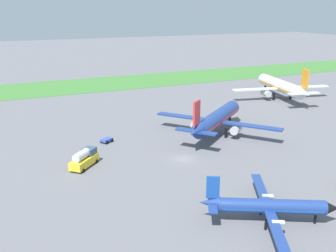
# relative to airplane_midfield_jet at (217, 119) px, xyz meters

# --- Properties ---
(ground_plane) EXTENTS (600.00, 600.00, 0.00)m
(ground_plane) POSITION_rel_airplane_midfield_jet_xyz_m (-13.12, -9.85, -3.73)
(ground_plane) COLOR slate
(grass_taxiway_strip) EXTENTS (360.00, 28.00, 0.08)m
(grass_taxiway_strip) POSITION_rel_airplane_midfield_jet_xyz_m (-13.12, 69.20, -3.69)
(grass_taxiway_strip) COLOR #3D7533
(grass_taxiway_strip) RESTS_ON ground_plane
(airplane_midfield_jet) EXTENTS (24.64, 24.20, 10.35)m
(airplane_midfield_jet) POSITION_rel_airplane_midfield_jet_xyz_m (0.00, 0.00, 0.00)
(airplane_midfield_jet) COLOR navy
(airplane_midfield_jet) RESTS_ON ground_plane
(airplane_foreground_turboprop) EXTENTS (17.10, 19.64, 6.45)m
(airplane_foreground_turboprop) POSITION_rel_airplane_midfield_jet_xyz_m (-12.91, -34.50, -1.37)
(airplane_foreground_turboprop) COLOR navy
(airplane_foreground_turboprop) RESTS_ON ground_plane
(airplane_parked_jet_far) EXTENTS (31.65, 31.23, 11.28)m
(airplane_parked_jet_far) POSITION_rel_airplane_midfield_jet_xyz_m (36.88, 22.01, 0.34)
(airplane_parked_jet_far) COLOR silver
(airplane_parked_jet_far) RESTS_ON ground_plane
(fuel_truck_near_gate) EXTENTS (6.27, 6.32, 3.29)m
(fuel_truck_near_gate) POSITION_rel_airplane_midfield_jet_xyz_m (-31.11, -5.77, -2.14)
(fuel_truck_near_gate) COLOR yellow
(fuel_truck_near_gate) RESTS_ON ground_plane
(baggage_cart_by_runway) EXTENTS (2.95, 2.76, 0.90)m
(baggage_cart_by_runway) POSITION_rel_airplane_midfield_jet_xyz_m (-23.96, 5.11, -3.16)
(baggage_cart_by_runway) COLOR #334FB2
(baggage_cart_by_runway) RESTS_ON ground_plane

